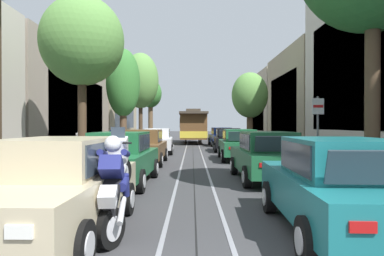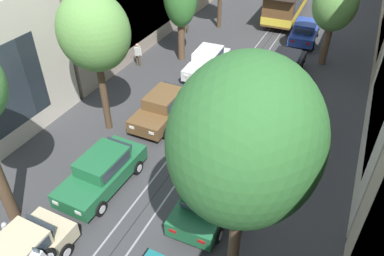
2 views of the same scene
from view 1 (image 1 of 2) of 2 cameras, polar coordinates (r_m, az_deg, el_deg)
ground_plane at (r=20.77m, az=0.03°, el=-4.47°), size 160.00×160.00×0.00m
trolley_track_rails at (r=23.39m, az=0.01°, el=-3.90°), size 1.14×54.24×0.01m
building_facade_left at (r=27.91m, az=-21.25°, el=5.13°), size 5.42×45.94×9.77m
building_facade_right at (r=24.59m, az=24.42°, el=6.77°), size 5.71×45.94×10.23m
parked_car_beige_near_left at (r=6.06m, az=-21.79°, el=-9.01°), size 2.06×4.39×1.58m
parked_car_green_second_left at (r=10.66m, az=-12.10°, el=-4.89°), size 2.09×4.40×1.58m
parked_car_brown_mid_left at (r=16.01m, az=-8.17°, el=-3.08°), size 2.01×4.36×1.58m
parked_car_white_fourth_left at (r=21.86m, az=-5.90°, el=-2.12°), size 2.12×4.41×1.58m
parked_car_teal_near_right at (r=6.17m, az=23.08°, el=-8.85°), size 2.13×4.42×1.58m
parked_car_green_second_right at (r=11.36m, az=12.20°, el=-4.55°), size 2.05×4.38×1.58m
parked_car_green_mid_right at (r=17.78m, az=7.62°, el=-2.73°), size 2.05×4.38×1.58m
parked_car_black_fourth_right at (r=23.62m, az=5.83°, el=-1.93°), size 2.10×4.40×1.58m
parked_car_blue_fifth_right at (r=29.67m, az=4.71°, el=-1.43°), size 2.14×4.42×1.58m
street_tree_kerb_left_second at (r=15.09m, az=-18.01°, el=13.52°), size 3.41×3.00×7.07m
street_tree_kerb_left_mid at (r=23.47m, az=-11.55°, el=7.20°), size 2.25×2.27×6.90m
street_tree_kerb_left_fourth at (r=30.12m, az=-8.71°, el=7.74°), size 3.10×2.98×8.02m
street_tree_kerb_left_far at (r=38.43m, az=-7.08°, el=5.48°), size 2.47×2.61×6.88m
street_tree_kerb_right_second at (r=26.80m, az=9.44°, el=5.28°), size 2.78×2.63×5.85m
cable_car_trolley at (r=33.78m, az=-0.05°, el=0.27°), size 2.75×9.16×3.28m
motorcycle_with_rider at (r=5.61m, az=-12.93°, el=-8.45°), size 0.55×1.88×1.76m
pedestrian_on_left_pavement at (r=28.03m, az=-13.21°, el=-1.29°), size 0.55×0.42×1.65m
pedestrian_on_right_pavement at (r=21.79m, az=-18.25°, el=-1.86°), size 0.55×0.37×1.62m
street_sign_post at (r=10.98m, az=20.05°, el=-0.26°), size 0.36×0.07×2.66m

